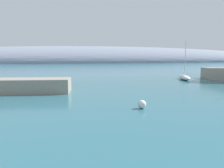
# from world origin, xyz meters

# --- Properties ---
(distant_ridge) EXTENTS (393.06, 73.15, 27.17)m
(distant_ridge) POSITION_xyz_m (10.35, 185.10, 0.00)
(distant_ridge) COLOR gray
(distant_ridge) RESTS_ON ground
(sailboat_white_near_shore) EXTENTS (3.49, 7.29, 8.86)m
(sailboat_white_near_shore) POSITION_xyz_m (16.40, 40.97, 0.58)
(sailboat_white_near_shore) COLOR white
(sailboat_white_near_shore) RESTS_ON water
(mooring_buoy_white) EXTENTS (0.90, 0.90, 0.90)m
(mooring_buoy_white) POSITION_xyz_m (-2.46, 16.90, 0.45)
(mooring_buoy_white) COLOR silver
(mooring_buoy_white) RESTS_ON water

